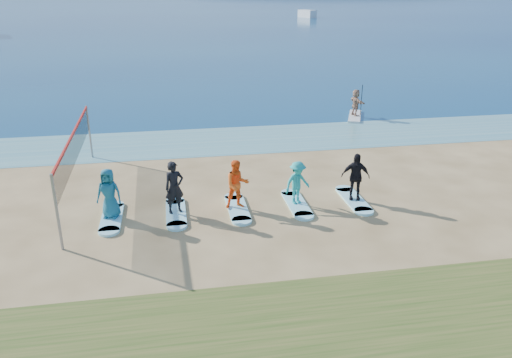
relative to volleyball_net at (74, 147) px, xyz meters
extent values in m
plane|color=tan|center=(7.47, -4.42, -1.90)|extent=(600.00, 600.00, 0.00)
plane|color=teal|center=(7.47, 6.08, -1.90)|extent=(600.00, 600.00, 0.00)
plane|color=navy|center=(7.47, 155.58, -1.90)|extent=(600.00, 600.00, 0.00)
cylinder|color=gray|center=(0.10, -4.50, -0.65)|extent=(0.09, 0.09, 2.50)
cylinder|color=gray|center=(-0.10, 4.50, -0.65)|extent=(0.09, 0.09, 2.50)
cube|color=black|center=(0.00, 0.00, 0.00)|extent=(0.23, 9.00, 1.00)
cube|color=red|center=(0.00, 0.00, 0.52)|extent=(0.26, 9.00, 0.10)
cube|color=silver|center=(14.90, 9.61, -1.84)|extent=(1.80, 3.04, 0.12)
imported|color=tan|center=(14.90, 9.61, -0.98)|extent=(0.69, 1.54, 1.61)
cube|color=silver|center=(38.50, 105.49, -1.90)|extent=(3.67, 5.65, 1.79)
cube|color=#A2EFFB|center=(1.40, -2.54, -1.86)|extent=(0.70, 2.20, 0.09)
imported|color=#1A647F|center=(1.40, -2.54, -0.93)|extent=(0.98, 0.76, 1.76)
cube|color=#A2EFFB|center=(3.63, -2.54, -1.86)|extent=(0.70, 2.20, 0.09)
imported|color=black|center=(3.63, -2.54, -0.87)|extent=(0.79, 0.64, 1.88)
cube|color=#A2EFFB|center=(5.85, -2.54, -1.86)|extent=(0.70, 2.20, 0.09)
imported|color=#FF601A|center=(5.85, -2.54, -0.92)|extent=(0.93, 0.75, 1.80)
cube|color=#A2EFFB|center=(8.07, -2.54, -1.86)|extent=(0.70, 2.20, 0.09)
imported|color=teal|center=(8.07, -2.54, -1.01)|extent=(1.20, 0.96, 1.62)
cube|color=#A2EFFB|center=(10.30, -2.54, -1.86)|extent=(0.70, 2.20, 0.09)
imported|color=black|center=(10.30, -2.54, -0.92)|extent=(1.13, 0.69, 1.80)
camera|label=1|loc=(3.62, -18.93, 5.76)|focal=35.00mm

